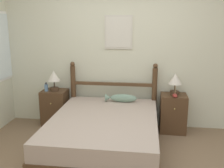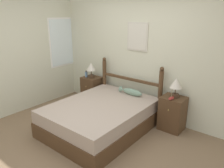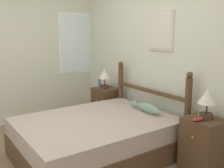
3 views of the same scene
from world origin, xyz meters
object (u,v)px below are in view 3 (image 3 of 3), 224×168
table_lamp_left (105,75)px  bottle (99,84)px  table_lamp_right (207,99)px  model_boat (198,119)px  bed (96,138)px  fish_pillow (146,108)px  nightstand_right (203,145)px  nightstand_left (106,105)px

table_lamp_left → bottle: (-0.14, -0.03, -0.17)m
table_lamp_right → model_boat: 0.25m
bed → model_boat: (1.05, 0.73, 0.42)m
table_lamp_right → fish_pillow: (-0.89, -0.12, -0.30)m
table_lamp_right → nightstand_right: bearing=-113.8°
nightstand_left → model_boat: (2.09, -0.12, 0.35)m
nightstand_left → fish_pillow: 1.24m
fish_pillow → table_lamp_left: bearing=176.3°
nightstand_right → model_boat: size_ratio=3.36×
bed → nightstand_right: 1.35m
nightstand_right → bed: bearing=-140.8°
table_lamp_right → model_boat: bearing=-92.0°
table_lamp_left → model_boat: bearing=-2.5°
bed → nightstand_right: nightstand_right is taller
bottle → nightstand_right: bearing=1.5°
bed → table_lamp_left: (-1.03, 0.82, 0.63)m
fish_pillow → model_boat: bearing=-0.9°
nightstand_right → table_lamp_right: bearing=66.2°
table_lamp_right → bottle: 2.23m
fish_pillow → nightstand_right: bearing=6.9°
table_lamp_left → fish_pillow: bearing=-3.7°
nightstand_left → nightstand_right: bearing=0.0°
table_lamp_left → nightstand_right: bearing=0.8°
bottle → table_lamp_right: bearing=2.0°
bed → fish_pillow: 0.83m
nightstand_left → table_lamp_right: (2.10, 0.02, 0.56)m
bottle → fish_pillow: size_ratio=0.30×
bed → table_lamp_right: (1.05, 0.87, 0.63)m
model_boat → nightstand_left: bearing=176.7°
bottle → model_boat: 2.21m
table_lamp_left → model_boat: (2.07, -0.09, -0.21)m
nightstand_left → nightstand_right: size_ratio=1.00×
nightstand_left → nightstand_right: 2.09m
bed → table_lamp_right: bearing=39.6°
nightstand_right → bottle: bearing=-178.5°
nightstand_left → bottle: bottle is taller
bed → nightstand_right: (1.04, 0.85, 0.07)m
table_lamp_left → fish_pillow: 1.23m
nightstand_left → bottle: (-0.12, -0.06, 0.39)m
bottle → model_boat: bearing=-1.6°
nightstand_left → model_boat: size_ratio=3.36×
table_lamp_left → bottle: size_ratio=2.27×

